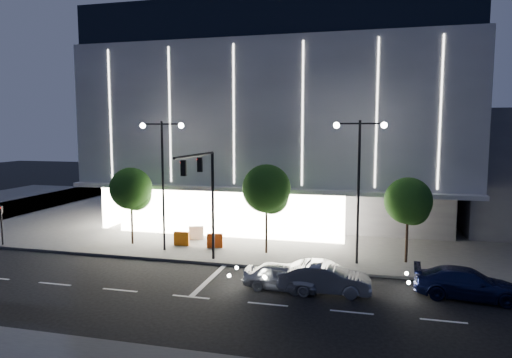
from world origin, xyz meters
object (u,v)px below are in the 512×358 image
Objects in this scene: tree_mid at (267,191)px; car_second at (324,278)px; tree_right at (408,203)px; barrier_c at (215,241)px; street_lamp_west at (163,166)px; street_lamp_east at (359,170)px; car_third at (468,284)px; tree_left at (132,191)px; barrier_a at (182,239)px; barrier_d at (196,233)px; car_lead at (282,276)px; traffic_mast at (205,186)px; ped_signal_far at (1,221)px.

car_second is (4.47, -6.25, -3.55)m from tree_mid.
tree_right is 5.01× the size of barrier_c.
street_lamp_west is 13.00m from street_lamp_east.
street_lamp_east is 1.74× the size of car_third.
tree_left reaches higher than barrier_c.
tree_left is at bearing 64.97° from car_second.
barrier_a and barrier_d have the same top height.
car_lead is at bearing -29.73° from street_lamp_west.
barrier_a is 2.52m from barrier_c.
tree_mid is 1.19× the size of car_third.
street_lamp_east reaches higher than tree_right.
traffic_mast is 0.79× the size of street_lamp_west.
street_lamp_west is 2.17× the size of car_lead.
barrier_d is (-12.01, 3.45, -5.31)m from street_lamp_east.
car_second is at bearing -23.35° from tree_left.
car_second is at bearing -83.01° from car_lead.
street_lamp_west is 3.00× the size of ped_signal_far.
tree_left reaches higher than car_second.
street_lamp_east is (9.00, 2.66, 0.93)m from traffic_mast.
barrier_c is at bearing -4.57° from barrier_a.
tree_right is 15.69m from barrier_a.
tree_right is 5.01× the size of barrier_d.
car_lead is (-6.74, -6.32, -3.18)m from tree_right.
traffic_mast is at bearing -86.09° from barrier_d.
street_lamp_east reaches higher than traffic_mast.
street_lamp_east is at bearing -9.69° from tree_mid.
car_third reaches higher than barrier_a.
car_second is at bearing -106.01° from street_lamp_east.
street_lamp_west is 5.53m from barrier_a.
street_lamp_west is 12.76m from ped_signal_far.
barrier_a is at bearing 173.52° from street_lamp_east.
barrier_d is at bearing 116.22° from traffic_mast.
street_lamp_west reaches higher than car_second.
barrier_a is at bearing -121.12° from barrier_d.
ped_signal_far is 30.71m from car_third.
ped_signal_far reaches higher than car_lead.
barrier_d is (-3.01, 6.11, -4.38)m from traffic_mast.
ped_signal_far is 2.73× the size of barrier_d.
street_lamp_east reaches higher than tree_left.
tree_mid is at bearing 50.58° from traffic_mast.
traffic_mast is 12.63m from tree_right.
barrier_a is at bearing 76.95° from car_third.
tree_right reaches higher than car_third.
ped_signal_far is 0.54× the size of tree_right.
tree_right reaches higher than barrier_c.
street_lamp_west and street_lamp_east have the same top height.
car_second reaches higher than barrier_c.
barrier_a is 1.00× the size of barrier_d.
barrier_c is 3.00m from barrier_d.
barrier_c is at bearing 74.28° from car_third.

